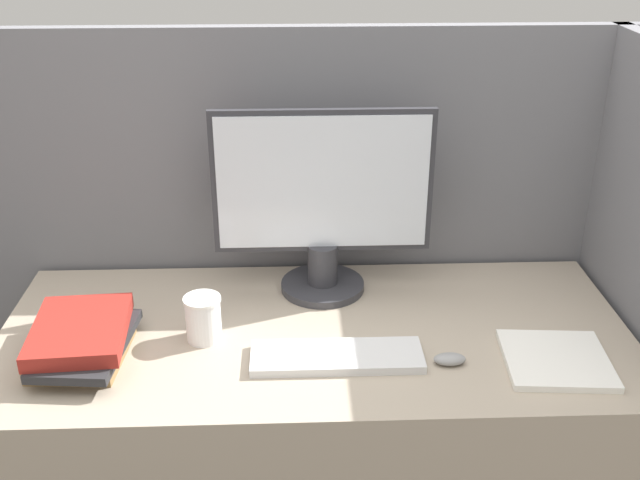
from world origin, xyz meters
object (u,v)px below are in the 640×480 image
(mouse, at_px, (450,359))
(coffee_cup, at_px, (203,318))
(monitor, at_px, (323,207))
(keyboard, at_px, (337,357))
(book_stack, at_px, (82,340))

(mouse, height_order, coffee_cup, coffee_cup)
(monitor, height_order, keyboard, monitor)
(mouse, relative_size, book_stack, 0.24)
(keyboard, distance_m, mouse, 0.25)
(keyboard, bearing_deg, monitor, 93.06)
(mouse, bearing_deg, keyboard, 174.72)
(coffee_cup, bearing_deg, mouse, -12.70)
(monitor, xyz_separation_m, mouse, (0.27, -0.36, -0.22))
(coffee_cup, relative_size, book_stack, 0.37)
(mouse, bearing_deg, coffee_cup, 167.30)
(monitor, xyz_separation_m, keyboard, (0.02, -0.33, -0.22))
(monitor, bearing_deg, book_stack, -151.52)
(keyboard, bearing_deg, coffee_cup, 161.52)
(mouse, relative_size, coffee_cup, 0.66)
(book_stack, bearing_deg, keyboard, -3.56)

